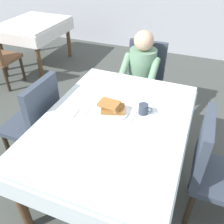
% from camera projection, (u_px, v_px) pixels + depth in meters
% --- Properties ---
extents(ground_plane, '(14.00, 14.00, 0.00)m').
position_uv_depth(ground_plane, '(114.00, 180.00, 2.29)').
color(ground_plane, '#474C47').
extents(dining_table_main, '(1.12, 1.52, 0.74)m').
position_uv_depth(dining_table_main, '(114.00, 129.00, 1.90)').
color(dining_table_main, silver).
rests_on(dining_table_main, ground).
extents(chair_diner, '(0.44, 0.45, 0.93)m').
position_uv_depth(chair_diner, '(144.00, 76.00, 2.87)').
color(chair_diner, '#384251').
rests_on(chair_diner, ground).
extents(diner_person, '(0.40, 0.43, 1.12)m').
position_uv_depth(diner_person, '(141.00, 71.00, 2.67)').
color(diner_person, gray).
rests_on(diner_person, ground).
extents(chair_right_side, '(0.45, 0.44, 0.93)m').
position_uv_depth(chair_right_side, '(212.00, 166.00, 1.75)').
color(chair_right_side, '#384251').
rests_on(chair_right_side, ground).
extents(chair_left_side, '(0.45, 0.44, 0.93)m').
position_uv_depth(chair_left_side, '(37.00, 119.00, 2.20)').
color(chair_left_side, '#384251').
rests_on(chair_left_side, ground).
extents(plate_breakfast, '(0.28, 0.28, 0.02)m').
position_uv_depth(plate_breakfast, '(111.00, 111.00, 1.93)').
color(plate_breakfast, white).
rests_on(plate_breakfast, dining_table_main).
extents(breakfast_stack, '(0.23, 0.19, 0.08)m').
position_uv_depth(breakfast_stack, '(111.00, 106.00, 1.91)').
color(breakfast_stack, '#A36B33').
rests_on(breakfast_stack, plate_breakfast).
extents(cup_coffee, '(0.11, 0.08, 0.08)m').
position_uv_depth(cup_coffee, '(144.00, 109.00, 1.89)').
color(cup_coffee, '#333D4C').
rests_on(cup_coffee, dining_table_main).
extents(fork_left_of_plate, '(0.03, 0.18, 0.00)m').
position_uv_depth(fork_left_of_plate, '(89.00, 108.00, 1.97)').
color(fork_left_of_plate, silver).
rests_on(fork_left_of_plate, dining_table_main).
extents(knife_right_of_plate, '(0.02, 0.20, 0.00)m').
position_uv_depth(knife_right_of_plate, '(133.00, 119.00, 1.86)').
color(knife_right_of_plate, silver).
rests_on(knife_right_of_plate, dining_table_main).
extents(spoon_near_edge, '(0.15, 0.06, 0.00)m').
position_uv_depth(spoon_near_edge, '(100.00, 134.00, 1.71)').
color(spoon_near_edge, silver).
rests_on(spoon_near_edge, dining_table_main).
extents(napkin_folded, '(0.18, 0.13, 0.01)m').
position_uv_depth(napkin_folded, '(67.00, 111.00, 1.94)').
color(napkin_folded, white).
rests_on(napkin_folded, dining_table_main).
extents(background_table_far, '(0.92, 1.12, 0.74)m').
position_uv_depth(background_table_far, '(34.00, 28.00, 4.07)').
color(background_table_far, white).
rests_on(background_table_far, ground).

